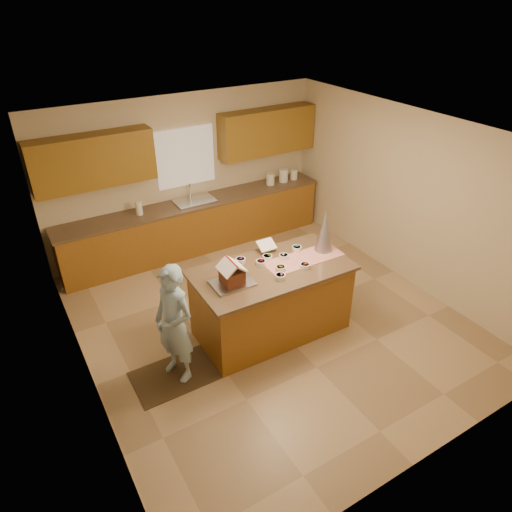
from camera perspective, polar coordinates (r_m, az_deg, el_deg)
name	(u,v)px	position (r m, az deg, el deg)	size (l,w,h in m)	color
floor	(269,319)	(6.79, 1.61, -7.80)	(5.50, 5.50, 0.00)	tan
ceiling	(272,135)	(5.52, 2.02, 14.67)	(5.50, 5.50, 0.00)	silver
wall_back	(186,173)	(8.28, -8.64, 10.08)	(5.50, 5.50, 0.00)	beige
wall_front	(440,368)	(4.42, 21.80, -12.68)	(5.50, 5.50, 0.00)	beige
wall_left	(73,295)	(5.32, -21.66, -4.52)	(5.50, 5.50, 0.00)	beige
wall_right	(407,198)	(7.56, 18.12, 6.81)	(5.50, 5.50, 0.00)	beige
stone_accent	(96,345)	(4.73, -19.18, -10.36)	(2.50, 2.50, 0.00)	gray
window_curtain	(185,157)	(8.15, -8.72, 11.99)	(1.05, 0.03, 1.00)	white
back_counter_base	(197,226)	(8.39, -7.34, 3.65)	(4.80, 0.60, 0.88)	brown
back_counter_top	(195,203)	(8.19, -7.55, 6.52)	(4.85, 0.63, 0.04)	brown
upper_cabinet_left	(93,161)	(7.52, -19.48, 10.99)	(1.85, 0.35, 0.80)	olive
upper_cabinet_right	(267,132)	(8.62, 1.37, 15.11)	(1.85, 0.35, 0.80)	olive
sink	(195,203)	(8.19, -7.55, 6.46)	(0.70, 0.45, 0.12)	silver
faucet	(190,191)	(8.28, -8.15, 7.96)	(0.03, 0.03, 0.28)	silver
island_base	(271,302)	(6.30, 1.91, -5.66)	(2.00, 1.00, 0.98)	brown
island_top	(272,270)	(6.01, 1.99, -1.75)	(2.08, 1.09, 0.04)	brown
table_runner	(304,259)	(6.24, 5.90, -0.31)	(1.11, 0.40, 0.01)	#B70F0D
baking_tray	(232,283)	(5.71, -2.95, -3.34)	(0.51, 0.38, 0.03)	silver
cookbook	(266,245)	(6.33, 1.30, 1.37)	(0.24, 0.02, 0.20)	white
tinsel_tree	(325,231)	(6.33, 8.47, 3.10)	(0.24, 0.24, 0.61)	silver
rug	(176,375)	(6.03, -9.81, -14.24)	(1.05, 0.69, 0.01)	black
boy	(174,324)	(5.53, -10.04, -8.32)	(0.57, 0.37, 1.55)	#96BBD5
canister_a	(270,179)	(8.81, 1.78, 9.46)	(0.15, 0.15, 0.21)	white
canister_b	(284,175)	(8.96, 3.42, 9.92)	(0.17, 0.17, 0.25)	white
canister_c	(294,174)	(9.10, 4.71, 10.01)	(0.13, 0.13, 0.19)	white
paper_towel	(139,208)	(7.84, -14.25, 5.75)	(0.11, 0.11, 0.23)	white
gingerbread_house	(232,274)	(5.63, -2.98, -2.24)	(0.31, 0.32, 0.31)	#5C2E18
candy_bowls	(277,262)	(6.09, 2.60, -0.73)	(0.96, 0.73, 0.06)	purple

